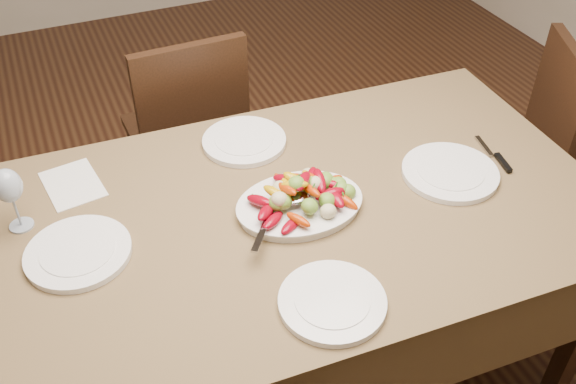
{
  "coord_description": "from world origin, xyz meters",
  "views": [
    {
      "loc": [
        -0.57,
        -1.44,
        1.96
      ],
      "look_at": [
        -0.03,
        -0.18,
        0.82
      ],
      "focal_mm": 40.0,
      "sensor_mm": 36.0,
      "label": 1
    }
  ],
  "objects_px": {
    "dining_table": "(288,297)",
    "plate_left": "(78,253)",
    "plate_right": "(450,173)",
    "plate_far": "(244,141)",
    "serving_platter": "(300,206)",
    "plate_near": "(332,302)",
    "chair_far": "(184,132)",
    "wine_glass": "(12,198)"
  },
  "relations": [
    {
      "from": "serving_platter",
      "to": "plate_far",
      "type": "xyz_separation_m",
      "value": [
        -0.03,
        0.36,
        -0.0
      ]
    },
    {
      "from": "plate_right",
      "to": "serving_platter",
      "type": "bearing_deg",
      "value": 175.89
    },
    {
      "from": "plate_far",
      "to": "plate_near",
      "type": "relative_size",
      "value": 1.02
    },
    {
      "from": "dining_table",
      "to": "serving_platter",
      "type": "bearing_deg",
      "value": -28.55
    },
    {
      "from": "plate_far",
      "to": "plate_near",
      "type": "distance_m",
      "value": 0.71
    },
    {
      "from": "dining_table",
      "to": "chair_far",
      "type": "relative_size",
      "value": 1.94
    },
    {
      "from": "dining_table",
      "to": "wine_glass",
      "type": "height_order",
      "value": "wine_glass"
    },
    {
      "from": "plate_near",
      "to": "wine_glass",
      "type": "relative_size",
      "value": 1.28
    },
    {
      "from": "serving_platter",
      "to": "chair_far",
      "type": "bearing_deg",
      "value": 96.54
    },
    {
      "from": "dining_table",
      "to": "plate_right",
      "type": "bearing_deg",
      "value": -5.64
    },
    {
      "from": "plate_right",
      "to": "dining_table",
      "type": "bearing_deg",
      "value": 174.36
    },
    {
      "from": "serving_platter",
      "to": "dining_table",
      "type": "bearing_deg",
      "value": 151.45
    },
    {
      "from": "wine_glass",
      "to": "serving_platter",
      "type": "bearing_deg",
      "value": -18.02
    },
    {
      "from": "plate_far",
      "to": "chair_far",
      "type": "bearing_deg",
      "value": 97.41
    },
    {
      "from": "chair_far",
      "to": "plate_far",
      "type": "relative_size",
      "value": 3.53
    },
    {
      "from": "plate_left",
      "to": "plate_near",
      "type": "relative_size",
      "value": 1.05
    },
    {
      "from": "chair_far",
      "to": "plate_right",
      "type": "height_order",
      "value": "chair_far"
    },
    {
      "from": "plate_right",
      "to": "plate_far",
      "type": "distance_m",
      "value": 0.65
    },
    {
      "from": "wine_glass",
      "to": "dining_table",
      "type": "bearing_deg",
      "value": -17.55
    },
    {
      "from": "chair_far",
      "to": "plate_left",
      "type": "distance_m",
      "value": 1.03
    },
    {
      "from": "dining_table",
      "to": "plate_near",
      "type": "xyz_separation_m",
      "value": [
        -0.04,
        -0.36,
        0.39
      ]
    },
    {
      "from": "serving_platter",
      "to": "plate_near",
      "type": "distance_m",
      "value": 0.36
    },
    {
      "from": "chair_far",
      "to": "plate_left",
      "type": "bearing_deg",
      "value": 57.67
    },
    {
      "from": "wine_glass",
      "to": "plate_near",
      "type": "bearing_deg",
      "value": -41.57
    },
    {
      "from": "chair_far",
      "to": "serving_platter",
      "type": "distance_m",
      "value": 0.97
    },
    {
      "from": "dining_table",
      "to": "plate_far",
      "type": "distance_m",
      "value": 0.52
    },
    {
      "from": "dining_table",
      "to": "plate_right",
      "type": "height_order",
      "value": "plate_right"
    },
    {
      "from": "plate_right",
      "to": "wine_glass",
      "type": "distance_m",
      "value": 1.25
    },
    {
      "from": "dining_table",
      "to": "plate_left",
      "type": "height_order",
      "value": "plate_left"
    },
    {
      "from": "plate_left",
      "to": "wine_glass",
      "type": "xyz_separation_m",
      "value": [
        -0.13,
        0.18,
        0.09
      ]
    },
    {
      "from": "dining_table",
      "to": "plate_far",
      "type": "bearing_deg",
      "value": 90.68
    },
    {
      "from": "plate_near",
      "to": "plate_left",
      "type": "bearing_deg",
      "value": 142.48
    },
    {
      "from": "chair_far",
      "to": "plate_left",
      "type": "height_order",
      "value": "chair_far"
    },
    {
      "from": "chair_far",
      "to": "plate_right",
      "type": "bearing_deg",
      "value": 119.81
    },
    {
      "from": "serving_platter",
      "to": "plate_far",
      "type": "relative_size",
      "value": 1.31
    },
    {
      "from": "plate_far",
      "to": "plate_near",
      "type": "xyz_separation_m",
      "value": [
        -0.04,
        -0.71,
        0.0
      ]
    },
    {
      "from": "chair_far",
      "to": "plate_far",
      "type": "bearing_deg",
      "value": 95.51
    },
    {
      "from": "plate_near",
      "to": "chair_far",
      "type": "bearing_deg",
      "value": 91.6
    },
    {
      "from": "plate_right",
      "to": "plate_near",
      "type": "distance_m",
      "value": 0.63
    },
    {
      "from": "serving_platter",
      "to": "plate_left",
      "type": "relative_size",
      "value": 1.28
    },
    {
      "from": "dining_table",
      "to": "wine_glass",
      "type": "xyz_separation_m",
      "value": [
        -0.7,
        0.22,
        0.48
      ]
    },
    {
      "from": "plate_left",
      "to": "wine_glass",
      "type": "distance_m",
      "value": 0.24
    }
  ]
}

